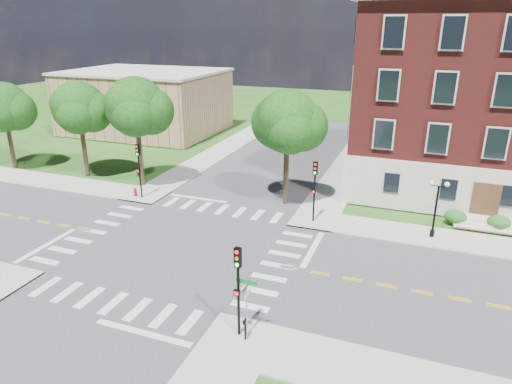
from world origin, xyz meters
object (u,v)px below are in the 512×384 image
(traffic_signal_nw, at_px, (139,164))
(twin_lamp_west, at_px, (436,206))
(traffic_signal_se, at_px, (238,281))
(traffic_signal_ne, at_px, (315,184))
(push_button_post, at_px, (245,328))
(street_sign_pole, at_px, (247,297))
(fire_hydrant, at_px, (136,192))

(traffic_signal_nw, xyz_separation_m, twin_lamp_west, (24.07, 0.68, -0.66))
(traffic_signal_se, xyz_separation_m, traffic_signal_nw, (-15.28, 14.38, 0.00))
(traffic_signal_se, distance_m, traffic_signal_nw, 20.99)
(traffic_signal_ne, height_order, traffic_signal_nw, same)
(traffic_signal_ne, relative_size, push_button_post, 4.00)
(street_sign_pole, height_order, push_button_post, street_sign_pole)
(traffic_signal_se, bearing_deg, traffic_signal_nw, 136.74)
(fire_hydrant, bearing_deg, traffic_signal_ne, 0.77)
(twin_lamp_west, xyz_separation_m, push_button_post, (-8.35, -15.31, -1.73))
(traffic_signal_nw, xyz_separation_m, fire_hydrant, (-0.69, 0.09, -2.72))
(traffic_signal_nw, height_order, street_sign_pole, traffic_signal_nw)
(twin_lamp_west, height_order, street_sign_pole, twin_lamp_west)
(fire_hydrant, bearing_deg, traffic_signal_se, -42.18)
(twin_lamp_west, bearing_deg, fire_hydrant, -178.65)
(street_sign_pole, distance_m, fire_hydrant, 21.83)
(traffic_signal_ne, relative_size, street_sign_pole, 1.55)
(traffic_signal_ne, height_order, push_button_post, traffic_signal_ne)
(street_sign_pole, bearing_deg, traffic_signal_se, -159.18)
(traffic_signal_se, height_order, fire_hydrant, traffic_signal_se)
(street_sign_pole, relative_size, fire_hydrant, 4.13)
(traffic_signal_se, height_order, traffic_signal_nw, same)
(traffic_signal_nw, bearing_deg, fire_hydrant, 172.33)
(push_button_post, xyz_separation_m, fire_hydrant, (-16.41, 14.72, -0.33))
(traffic_signal_nw, distance_m, twin_lamp_west, 24.08)
(street_sign_pole, bearing_deg, traffic_signal_nw, 137.72)
(traffic_signal_nw, relative_size, twin_lamp_west, 1.13)
(traffic_signal_se, relative_size, traffic_signal_ne, 1.00)
(traffic_signal_nw, distance_m, street_sign_pole, 21.19)
(traffic_signal_nw, relative_size, street_sign_pole, 1.55)
(traffic_signal_ne, distance_m, twin_lamp_west, 8.71)
(traffic_signal_nw, bearing_deg, twin_lamp_west, 1.61)
(street_sign_pole, xyz_separation_m, push_button_post, (0.06, -0.39, -1.51))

